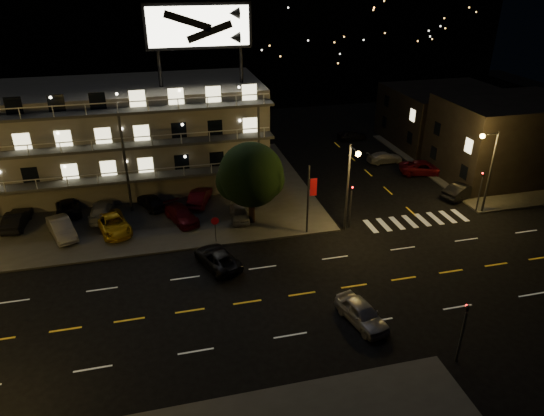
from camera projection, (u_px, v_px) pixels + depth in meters
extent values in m
plane|color=black|center=(275.00, 298.00, 34.34)|extent=(140.00, 140.00, 0.00)
cube|color=#3E3E3B|center=(92.00, 199.00, 48.69)|extent=(44.00, 24.00, 0.15)
cube|color=#3E3E3B|center=(477.00, 162.00, 58.08)|extent=(16.00, 24.00, 0.15)
cube|color=gray|center=(127.00, 137.00, 50.82)|extent=(28.00, 12.00, 10.00)
cube|color=gray|center=(120.00, 87.00, 48.47)|extent=(28.00, 12.00, 0.50)
cube|color=#3E3E3B|center=(128.00, 179.00, 45.65)|extent=(28.00, 1.80, 0.25)
cube|color=#3E3E3B|center=(124.00, 146.00, 44.22)|extent=(28.00, 1.80, 0.25)
cube|color=#3E3E3B|center=(119.00, 112.00, 42.79)|extent=(28.00, 1.80, 0.25)
cylinder|color=black|center=(160.00, 68.00, 46.70)|extent=(0.36, 0.36, 3.50)
cylinder|color=black|center=(241.00, 65.00, 48.40)|extent=(0.36, 0.36, 3.50)
cube|color=black|center=(198.00, 26.00, 45.87)|extent=(10.20, 0.50, 4.20)
cube|color=white|center=(199.00, 26.00, 45.61)|extent=(9.60, 0.06, 3.60)
cube|color=black|center=(506.00, 139.00, 52.74)|extent=(14.00, 10.00, 8.50)
cube|color=black|center=(445.00, 116.00, 63.50)|extent=(14.00, 12.00, 7.00)
cube|color=black|center=(183.00, 21.00, 89.78)|extent=(120.00, 20.00, 24.00)
cylinder|color=#2D2D30|center=(347.00, 188.00, 41.58)|extent=(0.20, 0.20, 8.00)
cylinder|color=#2D2D30|center=(354.00, 149.00, 39.18)|extent=(0.12, 1.80, 0.12)
sphere|color=#FFB93F|center=(358.00, 154.00, 38.53)|extent=(0.44, 0.44, 0.44)
cylinder|color=#2D2D30|center=(490.00, 173.00, 44.56)|extent=(0.20, 0.20, 8.00)
cylinder|color=#2D2D30|center=(491.00, 134.00, 42.69)|extent=(1.80, 0.12, 0.12)
sphere|color=#FFB93F|center=(482.00, 136.00, 42.57)|extent=(0.44, 0.44, 0.44)
cylinder|color=#2D2D30|center=(350.00, 210.00, 42.84)|extent=(0.14, 0.14, 3.60)
imported|color=black|center=(352.00, 186.00, 41.81)|extent=(0.20, 0.16, 1.00)
sphere|color=#FF0C0C|center=(353.00, 187.00, 41.75)|extent=(0.14, 0.14, 0.14)
cylinder|color=#2D2D30|center=(461.00, 337.00, 28.07)|extent=(0.14, 0.14, 3.60)
imported|color=black|center=(468.00, 306.00, 27.05)|extent=(0.20, 0.16, 1.00)
sphere|color=#FF0C0C|center=(467.00, 306.00, 27.19)|extent=(0.14, 0.14, 0.14)
cylinder|color=#2D2D30|center=(479.00, 195.00, 45.61)|extent=(0.14, 0.14, 3.60)
imported|color=black|center=(484.00, 172.00, 44.59)|extent=(0.16, 0.20, 1.00)
sphere|color=#FF0C0C|center=(483.00, 173.00, 44.61)|extent=(0.14, 0.14, 0.14)
cylinder|color=#2D2D30|center=(308.00, 200.00, 41.28)|extent=(0.16, 0.16, 6.40)
cube|color=red|center=(313.00, 187.00, 40.83)|extent=(0.60, 0.04, 1.60)
cylinder|color=#2D2D30|center=(216.00, 232.00, 40.68)|extent=(0.08, 0.08, 2.20)
cylinder|color=red|center=(215.00, 221.00, 40.17)|extent=(0.91, 0.04, 0.91)
cylinder|color=black|center=(252.00, 209.00, 43.72)|extent=(0.55, 0.55, 2.65)
sphere|color=black|center=(251.00, 175.00, 42.24)|extent=(5.74, 5.74, 5.74)
sphere|color=black|center=(235.00, 181.00, 42.64)|extent=(3.53, 3.53, 3.53)
sphere|color=black|center=(266.00, 180.00, 42.31)|extent=(3.31, 3.31, 3.31)
imported|color=#9C9BA1|center=(62.00, 228.00, 41.60)|extent=(3.18, 4.92, 1.53)
imported|color=gold|center=(113.00, 224.00, 42.40)|extent=(3.72, 5.61, 1.43)
imported|color=#5E0D15|center=(181.00, 214.00, 44.14)|extent=(3.37, 4.96, 1.33)
imported|color=#9C9BA1|center=(239.00, 212.00, 44.56)|extent=(1.75, 3.95, 1.32)
imported|color=black|center=(17.00, 219.00, 43.15)|extent=(1.87, 4.59, 1.48)
imported|color=black|center=(68.00, 205.00, 45.80)|extent=(2.99, 5.10, 1.33)
imported|color=#9C9BA1|center=(102.00, 210.00, 44.77)|extent=(2.14, 4.97, 1.43)
imported|color=black|center=(151.00, 201.00, 46.56)|extent=(3.08, 4.32, 1.37)
imported|color=#5E0D15|center=(200.00, 197.00, 47.32)|extent=(2.96, 4.71, 1.46)
imported|color=black|center=(462.00, 191.00, 48.91)|extent=(4.95, 3.14, 1.54)
imported|color=#5E0D15|center=(424.00, 168.00, 54.57)|extent=(5.79, 3.69, 1.49)
imported|color=#9C9BA1|center=(385.00, 157.00, 57.84)|extent=(4.33, 1.83, 1.25)
imported|color=black|center=(352.00, 135.00, 65.43)|extent=(4.07, 1.84, 1.36)
imported|color=#9C9BA1|center=(362.00, 313.00, 31.71)|extent=(2.70, 4.63, 1.48)
imported|color=black|center=(217.00, 258.00, 37.81)|extent=(3.81, 5.35, 1.35)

